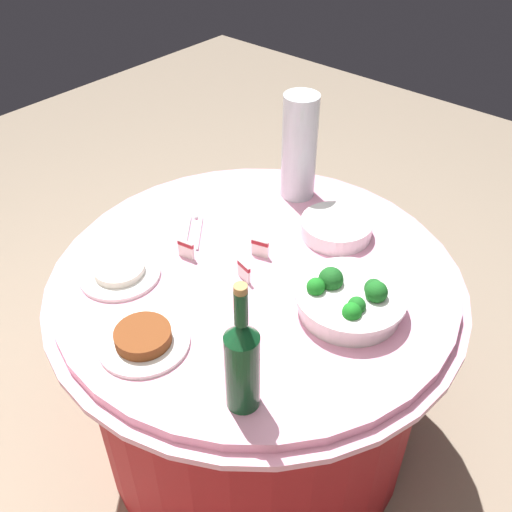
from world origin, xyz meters
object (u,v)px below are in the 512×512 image
(label_placard_front, at_px, (186,249))
(label_placard_rear, at_px, (244,270))
(plate_stack, at_px, (336,228))
(food_plate_stir_fry, at_px, (143,339))
(food_plate_rice, at_px, (120,272))
(broccoli_bowl, at_px, (350,299))
(serving_tongs, at_px, (194,232))
(label_placard_mid, at_px, (260,247))
(wine_bottle, at_px, (242,362))
(decorative_fruit_vase, at_px, (299,150))

(label_placard_front, relative_size, label_placard_rear, 1.00)
(plate_stack, relative_size, label_placard_rear, 3.82)
(food_plate_stir_fry, bearing_deg, label_placard_rear, -94.05)
(label_placard_front, bearing_deg, food_plate_rice, 65.45)
(broccoli_bowl, xyz_separation_m, plate_stack, (0.21, -0.25, -0.01))
(serving_tongs, bearing_deg, broccoli_bowl, -177.57)
(label_placard_mid, bearing_deg, label_placard_rear, 107.30)
(label_placard_front, bearing_deg, label_placard_rear, -169.19)
(serving_tongs, height_order, label_placard_front, label_placard_front)
(wine_bottle, bearing_deg, food_plate_rice, -9.90)
(label_placard_rear, bearing_deg, wine_bottle, 131.43)
(food_plate_stir_fry, bearing_deg, serving_tongs, -59.53)
(food_plate_rice, bearing_deg, label_placard_mid, -126.48)
(broccoli_bowl, bearing_deg, label_placard_rear, 16.22)
(broccoli_bowl, bearing_deg, serving_tongs, 2.43)
(plate_stack, xyz_separation_m, label_placard_rear, (0.07, 0.33, 0.01))
(label_placard_front, xyz_separation_m, label_placard_rear, (-0.19, -0.04, 0.00))
(food_plate_stir_fry, xyz_separation_m, label_placard_front, (0.16, -0.30, 0.01))
(label_placard_front, xyz_separation_m, label_placard_mid, (-0.15, -0.14, 0.00))
(plate_stack, height_order, food_plate_rice, plate_stack)
(decorative_fruit_vase, height_order, serving_tongs, decorative_fruit_vase)
(decorative_fruit_vase, relative_size, label_placard_rear, 6.18)
(decorative_fruit_vase, height_order, food_plate_stir_fry, decorative_fruit_vase)
(serving_tongs, distance_m, label_placard_mid, 0.23)
(food_plate_rice, bearing_deg, label_placard_front, -114.55)
(serving_tongs, relative_size, label_placard_rear, 2.75)
(serving_tongs, bearing_deg, label_placard_mid, -168.34)
(decorative_fruit_vase, distance_m, food_plate_stir_fry, 0.79)
(wine_bottle, distance_m, label_placard_rear, 0.41)
(plate_stack, xyz_separation_m, serving_tongs, (0.33, 0.27, -0.02))
(serving_tongs, height_order, label_placard_mid, label_placard_mid)
(wine_bottle, distance_m, label_placard_mid, 0.51)
(food_plate_stir_fry, bearing_deg, food_plate_rice, -26.90)
(wine_bottle, relative_size, decorative_fruit_vase, 0.99)
(plate_stack, relative_size, food_plate_stir_fry, 0.95)
(decorative_fruit_vase, bearing_deg, food_plate_stir_fry, 99.53)
(food_plate_stir_fry, height_order, food_plate_rice, food_plate_stir_fry)
(decorative_fruit_vase, bearing_deg, wine_bottle, 119.71)
(broccoli_bowl, xyz_separation_m, label_placard_rear, (0.28, 0.08, -0.01))
(plate_stack, bearing_deg, food_plate_stir_fry, 81.76)
(food_plate_stir_fry, xyz_separation_m, label_placard_rear, (-0.02, -0.33, 0.01))
(broccoli_bowl, xyz_separation_m, food_plate_rice, (0.55, 0.29, -0.03))
(decorative_fruit_vase, xyz_separation_m, label_placard_front, (0.03, 0.47, -0.13))
(decorative_fruit_vase, relative_size, serving_tongs, 2.25)
(label_placard_mid, distance_m, label_placard_rear, 0.11)
(broccoli_bowl, distance_m, plate_stack, 0.32)
(broccoli_bowl, bearing_deg, plate_stack, -49.57)
(decorative_fruit_vase, relative_size, food_plate_stir_fry, 1.55)
(broccoli_bowl, height_order, label_placard_rear, broccoli_bowl)
(plate_stack, height_order, wine_bottle, wine_bottle)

